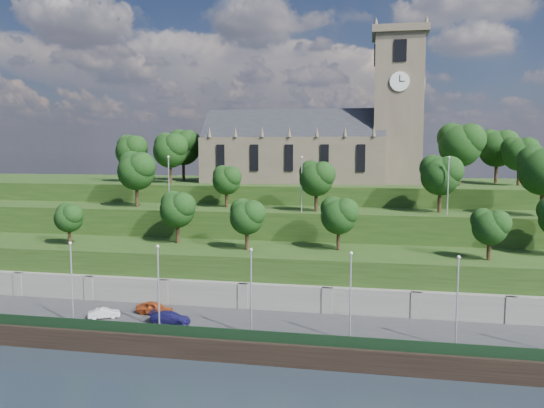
% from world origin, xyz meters
% --- Properties ---
extents(ground, '(320.00, 320.00, 0.00)m').
position_xyz_m(ground, '(0.00, 0.00, 0.00)').
color(ground, black).
rests_on(ground, ground).
extents(promenade, '(160.00, 12.00, 2.00)m').
position_xyz_m(promenade, '(0.00, 6.00, 1.00)').
color(promenade, '#2D2D30').
rests_on(promenade, ground).
extents(quay_wall, '(160.00, 0.50, 2.20)m').
position_xyz_m(quay_wall, '(0.00, -0.05, 1.10)').
color(quay_wall, black).
rests_on(quay_wall, ground).
extents(fence, '(160.00, 0.10, 1.20)m').
position_xyz_m(fence, '(0.00, 0.60, 2.60)').
color(fence, black).
rests_on(fence, promenade).
extents(retaining_wall, '(160.00, 2.10, 5.00)m').
position_xyz_m(retaining_wall, '(0.00, 11.97, 2.50)').
color(retaining_wall, slate).
rests_on(retaining_wall, ground).
extents(embankment_lower, '(160.00, 12.00, 8.00)m').
position_xyz_m(embankment_lower, '(0.00, 18.00, 4.00)').
color(embankment_lower, '#1E3712').
rests_on(embankment_lower, ground).
extents(embankment_upper, '(160.00, 10.00, 12.00)m').
position_xyz_m(embankment_upper, '(0.00, 29.00, 6.00)').
color(embankment_upper, '#1E3712').
rests_on(embankment_upper, ground).
extents(hilltop, '(160.00, 32.00, 15.00)m').
position_xyz_m(hilltop, '(0.00, 50.00, 7.50)').
color(hilltop, '#1E3712').
rests_on(hilltop, ground).
extents(church, '(38.60, 12.35, 27.60)m').
position_xyz_m(church, '(0.79, 45.98, 22.52)').
color(church, brown).
rests_on(church, hilltop).
extents(trees_lower, '(67.57, 8.47, 7.27)m').
position_xyz_m(trees_lower, '(3.34, 18.41, 12.61)').
color(trees_lower, black).
rests_on(trees_lower, embankment_lower).
extents(trees_upper, '(65.00, 8.35, 9.47)m').
position_xyz_m(trees_upper, '(6.78, 27.95, 17.72)').
color(trees_upper, black).
rests_on(trees_upper, embankment_upper).
extents(trees_hilltop, '(73.07, 16.14, 10.26)m').
position_xyz_m(trees_hilltop, '(1.50, 44.54, 21.35)').
color(trees_hilltop, black).
rests_on(trees_hilltop, hilltop).
extents(lamp_posts_promenade, '(60.36, 0.36, 9.05)m').
position_xyz_m(lamp_posts_promenade, '(-2.00, 2.50, 7.15)').
color(lamp_posts_promenade, '#B2B2B7').
rests_on(lamp_posts_promenade, promenade).
extents(lamp_posts_upper, '(40.36, 0.36, 8.00)m').
position_xyz_m(lamp_posts_upper, '(0.00, 26.00, 16.61)').
color(lamp_posts_upper, '#B2B2B7').
rests_on(lamp_posts_upper, embankment_upper).
extents(car_left, '(4.57, 2.45, 1.48)m').
position_xyz_m(car_left, '(-14.49, 7.08, 2.74)').
color(car_left, '#993E19').
rests_on(car_left, promenade).
extents(car_middle, '(3.63, 2.54, 1.13)m').
position_xyz_m(car_middle, '(-19.53, 4.74, 2.57)').
color(car_middle, silver).
rests_on(car_middle, promenade).
extents(car_right, '(4.49, 1.90, 1.29)m').
position_xyz_m(car_right, '(-11.51, 4.38, 2.65)').
color(car_right, '#1A1751').
rests_on(car_right, promenade).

